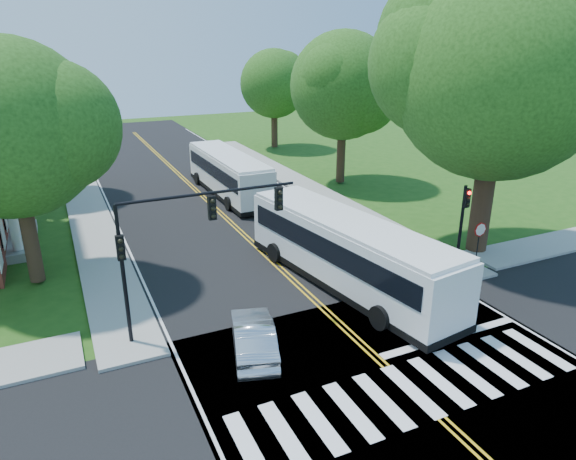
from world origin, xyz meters
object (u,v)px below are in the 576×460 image
hatchback (254,336)px  suv (379,250)px  signal_nw (183,232)px  dark_sedan (314,205)px  bus_lead (347,251)px  bus_follow (228,173)px  signal_ne (463,217)px

hatchback → suv: 10.65m
suv → signal_nw: bearing=12.8°
dark_sedan → bus_lead: bearing=67.9°
bus_follow → suv: (3.21, -15.59, -1.04)m
signal_nw → suv: bearing=13.7°
signal_nw → dark_sedan: (11.53, 11.16, -3.70)m
bus_lead → hatchback: (-6.17, -3.54, -1.07)m
bus_lead → bus_follow: size_ratio=1.08×
signal_ne → dark_sedan: size_ratio=0.96×
suv → bus_follow: bearing=-79.3°
signal_nw → dark_sedan: bearing=44.0°
signal_ne → bus_follow: bearing=108.7°
signal_nw → bus_lead: 8.44m
signal_nw → bus_lead: (7.97, 1.02, -2.58)m
hatchback → dark_sedan: 16.79m
bus_lead → dark_sedan: bus_lead is taller
signal_ne → hatchback: size_ratio=1.02×
suv → dark_sedan: 8.47m
signal_nw → bus_lead: signal_nw is taller
signal_nw → suv: size_ratio=1.57×
signal_ne → bus_follow: signal_ne is taller
signal_ne → dark_sedan: 11.65m
bus_follow → dark_sedan: (3.67, -7.14, -1.01)m
hatchback → dark_sedan: bearing=-109.7°
bus_lead → suv: (3.10, 1.69, -1.15)m
signal_ne → bus_follow: 19.34m
signal_nw → signal_ne: 14.13m
signal_nw → suv: 12.00m
signal_ne → bus_lead: signal_ne is taller
signal_ne → hatchback: signal_ne is taller
hatchback → dark_sedan: hatchback is taller
bus_lead → bus_follow: 17.28m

